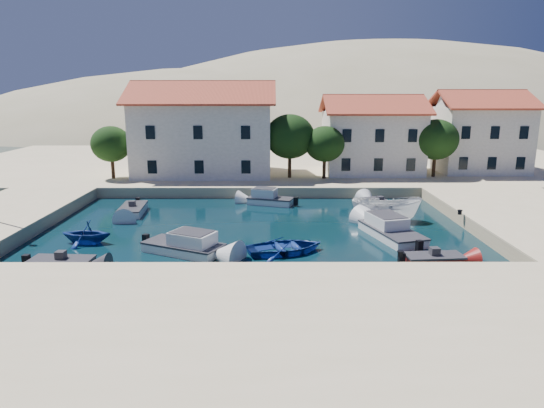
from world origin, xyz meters
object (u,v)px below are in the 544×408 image
at_px(cabin_cruiser_south, 183,245).
at_px(cabin_cruiser_east, 392,231).
at_px(building_left, 204,127).
at_px(building_mid, 372,133).
at_px(building_right, 479,130).
at_px(rowboat_south, 285,252).
at_px(boat_east, 385,220).

distance_m(cabin_cruiser_south, cabin_cruiser_east, 13.86).
height_order(building_left, building_mid, building_left).
relative_size(cabin_cruiser_south, cabin_cruiser_east, 0.88).
bearing_deg(cabin_cruiser_south, cabin_cruiser_east, 39.07).
relative_size(building_right, rowboat_south, 1.99).
bearing_deg(rowboat_south, building_mid, -39.13).
relative_size(building_right, boat_east, 1.81).
distance_m(rowboat_south, cabin_cruiser_east, 7.93).
height_order(building_left, boat_east, building_left).
distance_m(rowboat_south, boat_east, 11.03).
bearing_deg(building_right, cabin_cruiser_south, -137.91).
relative_size(rowboat_south, boat_east, 0.91).
relative_size(building_mid, cabin_cruiser_east, 1.72).
bearing_deg(cabin_cruiser_south, boat_east, 54.59).
relative_size(building_mid, building_right, 1.11).
xyz_separation_m(building_left, building_mid, (18.00, 1.00, -0.71)).
height_order(cabin_cruiser_south, cabin_cruiser_east, same).
xyz_separation_m(cabin_cruiser_south, boat_east, (14.16, 7.69, -0.48)).
bearing_deg(cabin_cruiser_east, building_mid, -23.02).
xyz_separation_m(building_mid, rowboat_south, (-10.05, -24.52, -5.22)).
bearing_deg(cabin_cruiser_south, building_left, 120.28).
bearing_deg(boat_east, building_left, 55.89).
height_order(building_right, rowboat_south, building_right).
bearing_deg(building_mid, rowboat_south, -112.28).
relative_size(cabin_cruiser_east, boat_east, 1.17).
height_order(building_right, cabin_cruiser_east, building_right).
distance_m(building_mid, rowboat_south, 27.01).
bearing_deg(cabin_cruiser_east, building_left, 21.04).
relative_size(cabin_cruiser_south, rowboat_south, 1.13).
bearing_deg(rowboat_south, boat_east, -62.83).
relative_size(building_left, building_mid, 1.40).
xyz_separation_m(building_right, rowboat_south, (-22.05, -25.52, -5.47)).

